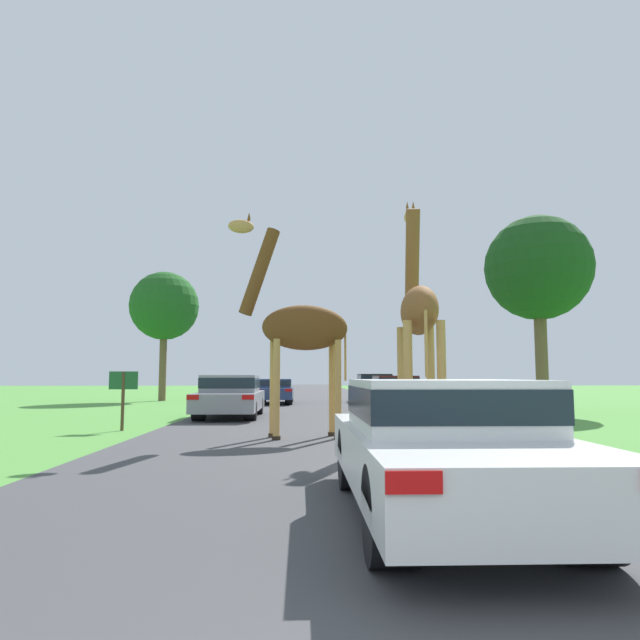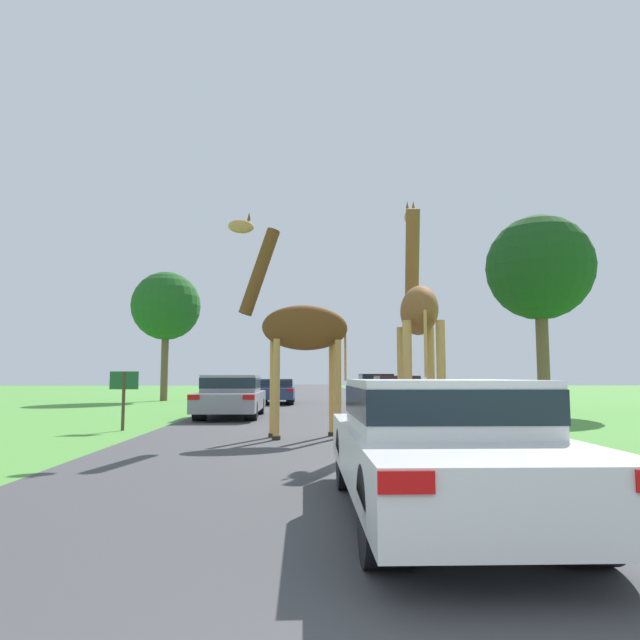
% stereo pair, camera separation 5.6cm
% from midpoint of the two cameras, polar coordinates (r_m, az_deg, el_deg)
% --- Properties ---
extents(road, '(8.30, 120.00, 0.00)m').
position_cam_midpoint_polar(road, '(30.54, -0.99, -8.12)').
color(road, '#424244').
rests_on(road, ground).
extents(giraffe_near_road, '(2.71, 1.00, 4.89)m').
position_cam_midpoint_polar(giraffe_near_road, '(12.51, -2.23, -0.65)').
color(giraffe_near_road, tan).
rests_on(giraffe_near_road, ground).
extents(giraffe_companion, '(0.94, 2.90, 5.20)m').
position_cam_midpoint_polar(giraffe_companion, '(11.33, 9.67, 0.62)').
color(giraffe_companion, tan).
rests_on(giraffe_companion, ground).
extents(car_lead_maroon, '(1.77, 4.61, 1.29)m').
position_cam_midpoint_polar(car_lead_maroon, '(5.68, 11.75, -11.76)').
color(car_lead_maroon, silver).
rests_on(car_lead_maroon, ground).
extents(car_queue_right, '(1.91, 4.75, 1.36)m').
position_cam_midpoint_polar(car_queue_right, '(18.91, -9.02, -7.40)').
color(car_queue_right, gray).
rests_on(car_queue_right, ground).
extents(car_queue_left, '(1.74, 4.67, 1.19)m').
position_cam_midpoint_polar(car_queue_left, '(28.12, -4.57, -6.99)').
color(car_queue_left, navy).
rests_on(car_queue_left, ground).
extents(car_far_ahead, '(1.70, 4.31, 1.35)m').
position_cam_midpoint_polar(car_far_ahead, '(22.61, 7.46, -7.13)').
color(car_far_ahead, '#561914').
rests_on(car_far_ahead, ground).
extents(car_verge_right, '(1.73, 4.46, 1.44)m').
position_cam_midpoint_polar(car_verge_right, '(29.36, 5.40, -6.68)').
color(car_verge_right, black).
rests_on(car_verge_right, ground).
extents(tree_left_edge, '(4.04, 4.04, 7.51)m').
position_cam_midpoint_polar(tree_left_edge, '(23.60, 20.92, 4.79)').
color(tree_left_edge, brown).
rests_on(tree_left_edge, ground).
extents(tree_centre_back, '(3.74, 3.74, 7.03)m').
position_cam_midpoint_polar(tree_centre_back, '(32.36, -15.35, 1.31)').
color(tree_centre_back, brown).
rests_on(tree_centre_back, ground).
extents(sign_post, '(0.70, 0.08, 1.44)m').
position_cam_midpoint_polar(sign_post, '(14.93, -19.18, -6.55)').
color(sign_post, '#4C3823').
rests_on(sign_post, ground).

